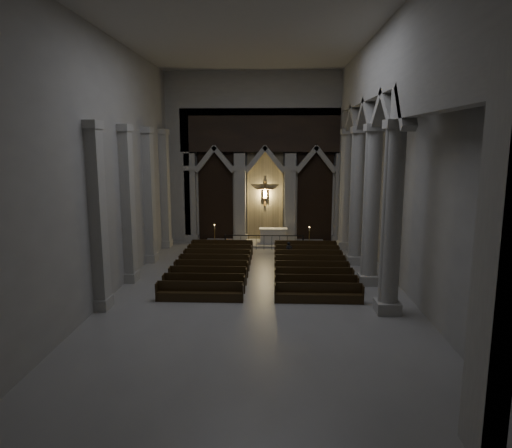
# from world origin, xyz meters

# --- Properties ---
(room) EXTENTS (24.00, 24.10, 12.00)m
(room) POSITION_xyz_m (0.00, 0.00, 7.60)
(room) COLOR gray
(room) RESTS_ON ground
(sanctuary_wall) EXTENTS (14.00, 0.77, 12.00)m
(sanctuary_wall) POSITION_xyz_m (0.00, 11.54, 6.62)
(sanctuary_wall) COLOR #A7A59C
(sanctuary_wall) RESTS_ON ground
(right_arcade) EXTENTS (1.00, 24.00, 12.00)m
(right_arcade) POSITION_xyz_m (5.50, 1.33, 7.83)
(right_arcade) COLOR #A7A59C
(right_arcade) RESTS_ON ground
(left_pilasters) EXTENTS (0.60, 13.00, 8.03)m
(left_pilasters) POSITION_xyz_m (-6.75, 3.50, 3.91)
(left_pilasters) COLOR #A7A59C
(left_pilasters) RESTS_ON ground
(sanctuary_step) EXTENTS (8.50, 2.60, 0.15)m
(sanctuary_step) POSITION_xyz_m (0.00, 10.60, 0.07)
(sanctuary_step) COLOR #A7A59C
(sanctuary_step) RESTS_ON ground
(altar) EXTENTS (1.99, 0.80, 1.01)m
(altar) POSITION_xyz_m (0.62, 10.57, 0.66)
(altar) COLOR beige
(altar) RESTS_ON sanctuary_step
(altar_rail) EXTENTS (5.32, 0.09, 1.05)m
(altar_rail) POSITION_xyz_m (0.00, 8.82, 0.69)
(altar_rail) COLOR black
(altar_rail) RESTS_ON ground
(candle_stand_left) EXTENTS (0.27, 0.27, 1.59)m
(candle_stand_left) POSITION_xyz_m (-3.42, 9.49, 0.43)
(candle_stand_left) COLOR #B29136
(candle_stand_left) RESTS_ON ground
(candle_stand_right) EXTENTS (0.27, 0.27, 1.58)m
(candle_stand_right) POSITION_xyz_m (3.04, 9.02, 0.43)
(candle_stand_right) COLOR #B29136
(candle_stand_right) RESTS_ON ground
(pews) EXTENTS (9.39, 9.47, 0.89)m
(pews) POSITION_xyz_m (0.00, 3.13, 0.29)
(pews) COLOR black
(pews) RESTS_ON ground
(worshipper) EXTENTS (0.43, 0.30, 1.15)m
(worshipper) POSITION_xyz_m (1.59, 6.15, 0.57)
(worshipper) COLOR black
(worshipper) RESTS_ON ground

